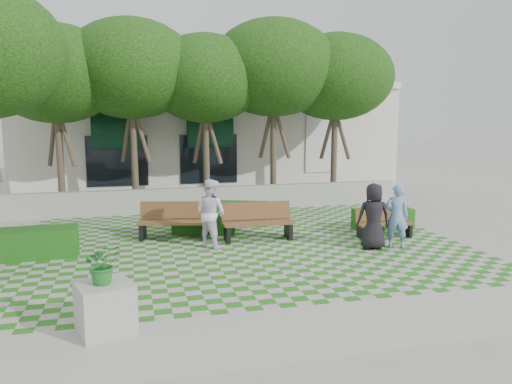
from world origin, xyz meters
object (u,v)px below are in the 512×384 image
object	(u,v)px
bench_west	(174,221)
bench_mid	(258,222)
planter_front	(105,297)
hedge_midright	(236,213)
bench_east	(384,223)
hedge_west	(34,243)
hedge_east	(383,219)
person_white	(211,213)
hedge_midleft	(204,222)
person_blue	(397,216)
person_dark	(373,216)

from	to	relation	value
bench_west	bench_mid	bearing A→B (deg)	-3.38
bench_mid	planter_front	bearing A→B (deg)	-125.28
hedge_midright	bench_mid	bearing A→B (deg)	-85.32
bench_east	bench_mid	distance (m)	3.76
bench_west	hedge_west	size ratio (longest dim) A/B	1.01
hedge_east	person_white	world-z (taller)	person_white
planter_front	hedge_midleft	bearing A→B (deg)	68.26
person_blue	hedge_west	bearing A→B (deg)	10.63
person_blue	person_white	size ratio (longest dim) A/B	0.93
hedge_east	hedge_west	world-z (taller)	hedge_west
bench_east	hedge_midleft	distance (m)	5.41
bench_east	bench_west	distance (m)	6.19
person_dark	person_white	size ratio (longest dim) A/B	0.96
hedge_west	person_white	xyz separation A→B (m)	(4.53, -0.07, 0.57)
hedge_east	planter_front	xyz separation A→B (m)	(-8.23, -5.76, 0.29)
bench_mid	hedge_midleft	xyz separation A→B (m)	(-1.38, 1.19, -0.19)
hedge_midright	hedge_midleft	size ratio (longest dim) A/B	1.10
hedge_west	planter_front	size ratio (longest dim) A/B	1.40
person_blue	planter_front	bearing A→B (deg)	45.21
planter_front	hedge_east	bearing A→B (deg)	35.01
bench_west	hedge_midright	size ratio (longest dim) A/B	1.03
hedge_east	hedge_west	xyz separation A→B (m)	(-10.17, -0.70, 0.05)
bench_mid	person_blue	bearing A→B (deg)	-26.07
hedge_midleft	person_blue	xyz separation A→B (m)	(4.83, -2.98, 0.55)
hedge_midleft	person_dark	world-z (taller)	person_dark
bench_west	hedge_midright	world-z (taller)	bench_west
hedge_midright	hedge_midleft	world-z (taller)	hedge_midright
bench_east	hedge_west	world-z (taller)	bench_east
planter_front	person_white	bearing A→B (deg)	62.61
person_white	bench_west	bearing A→B (deg)	-2.27
bench_west	person_dark	size ratio (longest dim) A/B	1.19
bench_east	hedge_midright	distance (m)	4.78
hedge_midright	person_dark	size ratio (longest dim) A/B	1.16
bench_west	planter_front	size ratio (longest dim) A/B	1.41
hedge_west	person_white	world-z (taller)	person_white
planter_front	person_white	xyz separation A→B (m)	(2.59, 4.99, 0.32)
hedge_east	planter_front	distance (m)	10.05
bench_west	hedge_west	bearing A→B (deg)	-149.91
bench_mid	bench_west	distance (m)	2.45
hedge_midleft	hedge_west	bearing A→B (deg)	-161.26
bench_west	planter_front	distance (m)	6.37
hedge_midright	person_blue	world-z (taller)	person_blue
bench_mid	bench_west	world-z (taller)	bench_mid
hedge_midright	bench_east	bearing A→B (deg)	-35.82
bench_west	person_blue	bearing A→B (deg)	-9.76
person_dark	hedge_midleft	bearing A→B (deg)	-22.77
bench_east	planter_front	distance (m)	9.10
hedge_west	person_dark	bearing A→B (deg)	-9.09
hedge_west	hedge_midright	bearing A→B (deg)	23.59
bench_mid	hedge_west	distance (m)	5.99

